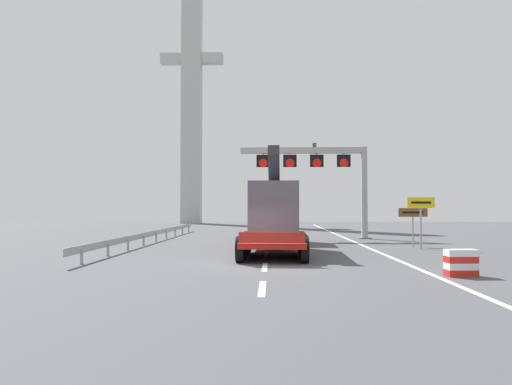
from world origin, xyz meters
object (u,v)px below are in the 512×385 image
exit_sign_yellow (421,210)px  tourist_info_sign_brown (413,217)px  overhead_lane_gantry (321,166)px  bridge_pylon_distant (192,88)px  crash_barrier_striped (461,263)px  heavy_haul_truck_red (275,213)px

exit_sign_yellow → tourist_info_sign_brown: exit_sign_yellow is taller
overhead_lane_gantry → tourist_info_sign_brown: size_ratio=4.25×
tourist_info_sign_brown → bridge_pylon_distant: size_ratio=0.06×
tourist_info_sign_brown → crash_barrier_striped: tourist_info_sign_brown is taller
crash_barrier_striped → overhead_lane_gantry: bearing=98.0°
exit_sign_yellow → bridge_pylon_distant: 48.78m
tourist_info_sign_brown → crash_barrier_striped: (-1.99, -12.12, -1.30)m
overhead_lane_gantry → tourist_info_sign_brown: bearing=-55.8°
overhead_lane_gantry → crash_barrier_striped: overhead_lane_gantry is taller
heavy_haul_truck_red → crash_barrier_striped: (6.15, -10.99, -1.54)m
exit_sign_yellow → tourist_info_sign_brown: size_ratio=1.26×
heavy_haul_truck_red → bridge_pylon_distant: bearing=106.2°
heavy_haul_truck_red → crash_barrier_striped: size_ratio=13.60×
tourist_info_sign_brown → bridge_pylon_distant: bridge_pylon_distant is taller
tourist_info_sign_brown → overhead_lane_gantry: bearing=124.2°
tourist_info_sign_brown → crash_barrier_striped: bearing=-99.3°
heavy_haul_truck_red → overhead_lane_gantry: bearing=66.5°
overhead_lane_gantry → tourist_info_sign_brown: 9.06m
crash_barrier_striped → tourist_info_sign_brown: bearing=80.7°
exit_sign_yellow → crash_barrier_striped: bearing=-100.4°
crash_barrier_striped → bridge_pylon_distant: 57.58m
tourist_info_sign_brown → bridge_pylon_distant: (-19.88, 39.17, 17.79)m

